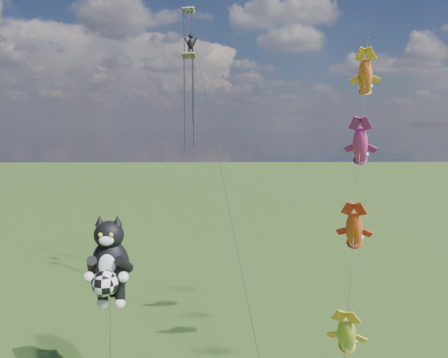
{
  "coord_description": "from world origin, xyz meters",
  "views": [
    {
      "loc": [
        8.07,
        -21.1,
        14.6
      ],
      "look_at": [
        8.62,
        8.39,
        10.94
      ],
      "focal_mm": 35.0,
      "sensor_mm": 36.0,
      "label": 1
    }
  ],
  "objects": [
    {
      "name": "cat_kite_rig",
      "position": [
        2.48,
        1.09,
        7.43
      ],
      "size": [
        2.3,
        4.09,
        9.96
      ],
      "rotation": [
        0.0,
        0.0,
        0.16
      ],
      "color": "brown",
      "rests_on": "ground"
    },
    {
      "name": "fish_windsock_rig",
      "position": [
        15.1,
        0.24,
        11.57
      ],
      "size": [
        5.86,
        14.94,
        20.65
      ],
      "rotation": [
        0.0,
        0.0,
        -0.04
      ],
      "color": "brown",
      "rests_on": "ground"
    },
    {
      "name": "parafoil_rig",
      "position": [
        6.16,
        14.77,
        20.02
      ],
      "size": [
        5.72,
        16.79,
        24.43
      ],
      "rotation": [
        0.0,
        0.0,
        0.38
      ],
      "color": "brown",
      "rests_on": "ground"
    }
  ]
}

